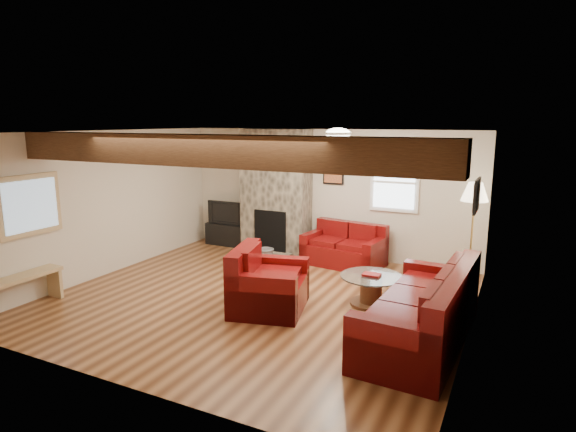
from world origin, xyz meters
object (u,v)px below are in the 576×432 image
sofa_three (420,306)px  floor_lamp (475,197)px  coffee_table (371,290)px  loveseat (344,245)px  television (228,212)px  tv_cabinet (228,234)px  armchair_red (269,279)px

sofa_three → floor_lamp: floor_lamp is taller
sofa_three → coffee_table: (-0.87, 0.91, -0.24)m
loveseat → television: television is taller
sofa_three → tv_cabinet: sofa_three is taller
armchair_red → floor_lamp: size_ratio=0.66×
sofa_three → coffee_table: sofa_three is taller
television → floor_lamp: 5.05m
tv_cabinet → sofa_three: bearing=-32.1°
sofa_three → television: 5.52m
floor_lamp → television: bearing=176.1°
sofa_three → tv_cabinet: size_ratio=2.54×
floor_lamp → coffee_table: bearing=-125.3°
loveseat → tv_cabinet: 2.78m
television → loveseat: bearing=-6.2°
armchair_red → loveseat: bearing=-19.1°
television → armchair_red: bearing=-48.0°
loveseat → coffee_table: size_ratio=1.60×
loveseat → armchair_red: bearing=-87.6°
loveseat → armchair_red: 2.53m
loveseat → floor_lamp: size_ratio=0.86×
sofa_three → loveseat: 3.25m
armchair_red → floor_lamp: floor_lamp is taller
sofa_three → television: television is taller
sofa_three → loveseat: bearing=-140.9°
floor_lamp → armchair_red: bearing=-134.5°
tv_cabinet → floor_lamp: 5.14m
tv_cabinet → television: 0.48m
armchair_red → floor_lamp: 3.62m
coffee_table → tv_cabinet: (-3.80, 2.01, 0.01)m
coffee_table → floor_lamp: floor_lamp is taller
loveseat → coffee_table: loveseat is taller
coffee_table → armchair_red: bearing=-147.2°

